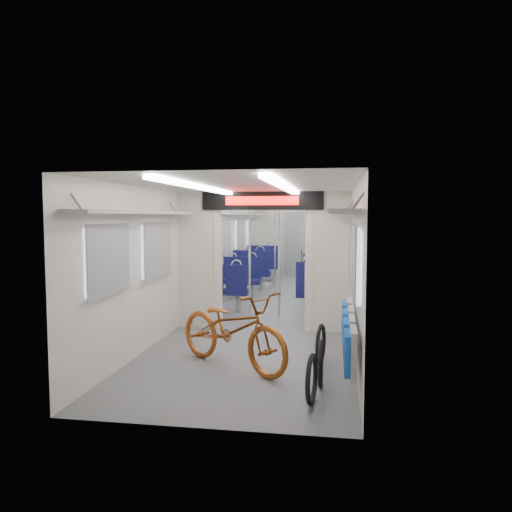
# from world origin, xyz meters

# --- Properties ---
(carriage) EXTENTS (12.00, 12.02, 2.31)m
(carriage) POSITION_xyz_m (0.00, -0.27, 1.50)
(carriage) COLOR #515456
(carriage) RESTS_ON ground
(bicycle) EXTENTS (1.91, 1.63, 0.99)m
(bicycle) POSITION_xyz_m (-0.07, -4.19, 0.49)
(bicycle) COLOR #8E4314
(bicycle) RESTS_ON ground
(flip_bench) EXTENTS (0.12, 2.07, 0.47)m
(flip_bench) POSITION_xyz_m (1.35, -4.55, 0.58)
(flip_bench) COLOR gray
(flip_bench) RESTS_ON carriage
(bike_hoop_a) EXTENTS (0.11, 0.53, 0.52)m
(bike_hoop_a) POSITION_xyz_m (0.97, -5.27, 0.24)
(bike_hoop_a) COLOR black
(bike_hoop_a) RESTS_ON ground
(bike_hoop_b) EXTENTS (0.05, 0.53, 0.53)m
(bike_hoop_b) POSITION_xyz_m (1.05, -4.74, 0.24)
(bike_hoop_b) COLOR black
(bike_hoop_b) RESTS_ON ground
(bike_hoop_c) EXTENTS (0.13, 0.52, 0.52)m
(bike_hoop_c) POSITION_xyz_m (1.02, -3.87, 0.24)
(bike_hoop_c) COLOR black
(bike_hoop_c) RESTS_ON ground
(seat_bay_near_left) EXTENTS (0.88, 1.94, 1.06)m
(seat_bay_near_left) POSITION_xyz_m (-0.94, 0.16, 0.53)
(seat_bay_near_left) COLOR #0D0E3B
(seat_bay_near_left) RESTS_ON ground
(seat_bay_near_right) EXTENTS (0.95, 2.25, 1.15)m
(seat_bay_near_right) POSITION_xyz_m (0.93, 0.25, 0.57)
(seat_bay_near_right) COLOR #0D0E3B
(seat_bay_near_right) RESTS_ON ground
(seat_bay_far_left) EXTENTS (0.94, 2.20, 1.14)m
(seat_bay_far_left) POSITION_xyz_m (-0.93, 3.38, 0.56)
(seat_bay_far_left) COLOR #0D0E3B
(seat_bay_far_left) RESTS_ON ground
(seat_bay_far_right) EXTENTS (0.89, 1.96, 1.07)m
(seat_bay_far_right) POSITION_xyz_m (0.94, 3.34, 0.53)
(seat_bay_far_right) COLOR #0D0E3B
(seat_bay_far_right) RESTS_ON ground
(stanchion_near_left) EXTENTS (0.04, 0.04, 2.30)m
(stanchion_near_left) POSITION_xyz_m (-0.36, -1.24, 1.15)
(stanchion_near_left) COLOR silver
(stanchion_near_left) RESTS_ON ground
(stanchion_near_right) EXTENTS (0.05, 0.05, 2.30)m
(stanchion_near_right) POSITION_xyz_m (0.23, -1.61, 1.15)
(stanchion_near_right) COLOR silver
(stanchion_near_right) RESTS_ON ground
(stanchion_far_left) EXTENTS (0.04, 0.04, 2.30)m
(stanchion_far_left) POSITION_xyz_m (-0.26, 1.83, 1.15)
(stanchion_far_left) COLOR silver
(stanchion_far_left) RESTS_ON ground
(stanchion_far_right) EXTENTS (0.04, 0.04, 2.30)m
(stanchion_far_right) POSITION_xyz_m (0.38, 1.99, 1.15)
(stanchion_far_right) COLOR silver
(stanchion_far_right) RESTS_ON ground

